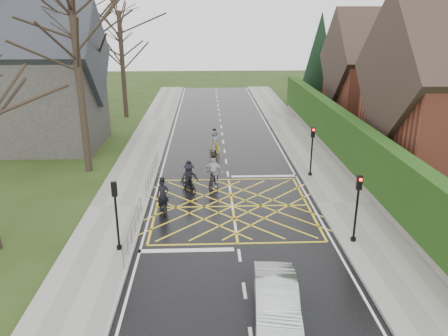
{
  "coord_description": "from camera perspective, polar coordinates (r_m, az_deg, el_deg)",
  "views": [
    {
      "loc": [
        -1.31,
        -21.09,
        9.57
      ],
      "look_at": [
        -0.35,
        2.46,
        1.3
      ],
      "focal_mm": 35.0,
      "sensor_mm": 36.0,
      "label": 1
    }
  ],
  "objects": [
    {
      "name": "cyclist_front",
      "position": [
        25.41,
        -1.38,
        -0.96
      ],
      "size": [
        1.19,
        2.14,
        2.06
      ],
      "rotation": [
        0.0,
        0.0,
        -0.27
      ],
      "color": "black",
      "rests_on": "ground"
    },
    {
      "name": "cyclist_mid",
      "position": [
        24.99,
        -4.59,
        -1.59
      ],
      "size": [
        1.38,
        1.99,
        1.84
      ],
      "rotation": [
        0.0,
        0.0,
        0.43
      ],
      "color": "black",
      "rests_on": "ground"
    },
    {
      "name": "ground",
      "position": [
        23.2,
        1.11,
        -5.04
      ],
      "size": [
        120.0,
        120.0,
        0.0
      ],
      "primitive_type": "plane",
      "color": "#1E2F0F",
      "rests_on": "ground"
    },
    {
      "name": "road",
      "position": [
        23.2,
        1.11,
        -5.03
      ],
      "size": [
        9.0,
        80.0,
        0.01
      ],
      "primitive_type": "cube",
      "color": "black",
      "rests_on": "ground"
    },
    {
      "name": "sidewalk_left",
      "position": [
        23.6,
        -13.65,
        -4.97
      ],
      "size": [
        3.0,
        80.0,
        0.15
      ],
      "primitive_type": "cube",
      "color": "gray",
      "rests_on": "ground"
    },
    {
      "name": "cyclist_lead",
      "position": [
        32.22,
        -1.24,
        3.18
      ],
      "size": [
        1.31,
        1.92,
        1.77
      ],
      "rotation": [
        0.0,
        0.0,
        0.41
      ],
      "color": "gold",
      "rests_on": "ground"
    },
    {
      "name": "tree_mid",
      "position": [
        36.17,
        -17.01,
        17.05
      ],
      "size": [
        10.08,
        10.08,
        12.48
      ],
      "color": "black",
      "rests_on": "ground"
    },
    {
      "name": "traffic_light_se",
      "position": [
        19.72,
        16.92,
        -5.21
      ],
      "size": [
        0.24,
        0.31,
        3.21
      ],
      "rotation": [
        0.0,
        0.0,
        3.14
      ],
      "color": "black",
      "rests_on": "ground"
    },
    {
      "name": "railing_south",
      "position": [
        19.95,
        -11.83,
        -7.26
      ],
      "size": [
        0.05,
        5.04,
        1.03
      ],
      "color": "slate",
      "rests_on": "ground"
    },
    {
      "name": "stone_wall",
      "position": [
        30.02,
        15.36,
        0.73
      ],
      "size": [
        0.5,
        38.0,
        0.7
      ],
      "primitive_type": "cube",
      "color": "slate",
      "rests_on": "ground"
    },
    {
      "name": "traffic_light_ne",
      "position": [
        27.26,
        11.38,
        2.07
      ],
      "size": [
        0.24,
        0.31,
        3.21
      ],
      "rotation": [
        0.0,
        0.0,
        3.14
      ],
      "color": "black",
      "rests_on": "ground"
    },
    {
      "name": "tree_near",
      "position": [
        28.21,
        -18.81,
        14.98
      ],
      "size": [
        9.24,
        9.24,
        11.44
      ],
      "color": "black",
      "rests_on": "ground"
    },
    {
      "name": "church",
      "position": [
        35.58,
        -22.8,
        10.36
      ],
      "size": [
        8.8,
        7.8,
        11.0
      ],
      "color": "#2D2B28",
      "rests_on": "ground"
    },
    {
      "name": "car",
      "position": [
        15.15,
        6.84,
        -16.83
      ],
      "size": [
        1.72,
        4.12,
        1.33
      ],
      "primitive_type": "imported",
      "rotation": [
        0.0,
        0.0,
        -0.08
      ],
      "color": "#A7AAAE",
      "rests_on": "ground"
    },
    {
      "name": "cyclist_rear",
      "position": [
        22.57,
        -7.98,
        -4.26
      ],
      "size": [
        1.04,
        2.03,
        1.88
      ],
      "rotation": [
        0.0,
        0.0,
        0.2
      ],
      "color": "black",
      "rests_on": "ground"
    },
    {
      "name": "hedge",
      "position": [
        29.53,
        15.65,
        3.95
      ],
      "size": [
        0.9,
        38.0,
        2.8
      ],
      "primitive_type": "cube",
      "color": "#16330E",
      "rests_on": "stone_wall"
    },
    {
      "name": "railing_north",
      "position": [
        26.79,
        -9.37,
        -0.07
      ],
      "size": [
        0.05,
        6.04,
        1.03
      ],
      "color": "slate",
      "rests_on": "ground"
    },
    {
      "name": "sidewalk_right",
      "position": [
        24.26,
        15.45,
        -4.46
      ],
      "size": [
        3.0,
        80.0,
        0.15
      ],
      "primitive_type": "cube",
      "color": "gray",
      "rests_on": "ground"
    },
    {
      "name": "tree_far",
      "position": [
        43.89,
        -13.33,
        15.73
      ],
      "size": [
        8.4,
        8.4,
        10.4
      ],
      "color": "black",
      "rests_on": "ground"
    },
    {
      "name": "cyclist_back",
      "position": [
        25.25,
        -4.47,
        -1.45
      ],
      "size": [
        0.86,
        1.74,
        1.68
      ],
      "rotation": [
        0.0,
        0.0,
        0.22
      ],
      "color": "black",
      "rests_on": "ground"
    },
    {
      "name": "traffic_light_sw",
      "position": [
        18.77,
        -13.84,
        -6.19
      ],
      "size": [
        0.24,
        0.31,
        3.21
      ],
      "color": "black",
      "rests_on": "ground"
    },
    {
      "name": "house_far",
      "position": [
        42.58,
        20.25,
        11.14
      ],
      "size": [
        9.8,
        8.8,
        10.3
      ],
      "color": "brown",
      "rests_on": "ground"
    },
    {
      "name": "conifer",
      "position": [
        48.83,
        12.32,
        13.52
      ],
      "size": [
        4.6,
        4.6,
        10.0
      ],
      "color": "black",
      "rests_on": "ground"
    }
  ]
}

